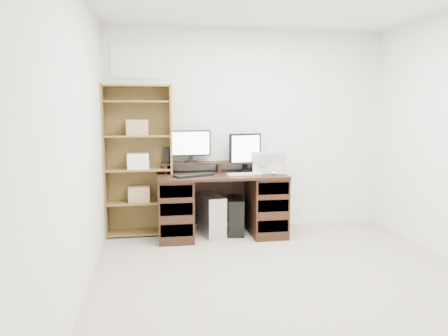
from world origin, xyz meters
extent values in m
cube|color=#AEA28B|center=(0.00, 0.00, -0.01)|extent=(3.50, 4.00, 0.02)
cube|color=white|center=(0.00, 2.01, 1.25)|extent=(3.50, 0.02, 2.50)
cube|color=white|center=(-1.76, 0.00, 1.25)|extent=(0.02, 4.00, 2.50)
cube|color=white|center=(-1.35, 1.99, 2.08)|extent=(0.60, 0.01, 0.40)
cube|color=black|center=(-0.38, 1.63, 0.73)|extent=(1.50, 0.70, 0.03)
cube|color=black|center=(-0.93, 1.63, 0.36)|extent=(0.40, 0.66, 0.72)
cube|color=black|center=(0.17, 1.63, 0.36)|extent=(0.40, 0.66, 0.72)
cube|color=black|center=(-0.38, 1.96, 0.40)|extent=(1.48, 0.02, 0.65)
cube|color=black|center=(-0.93, 1.30, 0.18)|extent=(0.36, 0.01, 0.14)
cube|color=black|center=(-0.93, 1.30, 0.42)|extent=(0.36, 0.01, 0.14)
cube|color=black|center=(-0.93, 1.30, 0.62)|extent=(0.36, 0.01, 0.14)
cube|color=black|center=(0.17, 1.30, 0.18)|extent=(0.36, 0.01, 0.14)
cube|color=black|center=(0.17, 1.30, 0.42)|extent=(0.36, 0.01, 0.14)
cube|color=black|center=(0.17, 1.30, 0.62)|extent=(0.36, 0.01, 0.14)
cube|color=black|center=(-1.03, 1.85, 0.80)|extent=(0.04, 0.20, 0.10)
cube|color=black|center=(-0.38, 1.85, 0.80)|extent=(0.04, 0.20, 0.10)
cube|color=black|center=(0.27, 1.85, 0.80)|extent=(0.04, 0.20, 0.10)
cube|color=black|center=(-0.38, 1.85, 0.86)|extent=(1.40, 0.22, 0.02)
cube|color=black|center=(-0.72, 1.86, 0.88)|extent=(0.17, 0.13, 0.01)
cube|color=black|center=(-0.72, 1.88, 0.93)|extent=(0.05, 0.03, 0.09)
cube|color=black|center=(-0.72, 1.88, 1.10)|extent=(0.49, 0.05, 0.31)
cube|color=white|center=(-0.72, 1.86, 1.10)|extent=(0.45, 0.02, 0.28)
cube|color=black|center=(-0.05, 1.81, 0.76)|extent=(0.24, 0.21, 0.02)
cube|color=black|center=(-0.05, 1.83, 0.82)|extent=(0.06, 0.05, 0.11)
cube|color=black|center=(-0.05, 1.83, 1.03)|extent=(0.42, 0.16, 0.37)
cube|color=white|center=(-0.05, 1.81, 1.03)|extent=(0.37, 0.11, 0.32)
cube|color=black|center=(-1.02, 1.88, 0.96)|extent=(0.08, 0.08, 0.18)
cube|color=black|center=(-0.72, 1.51, 0.76)|extent=(0.49, 0.34, 0.03)
cube|color=silver|center=(-0.12, 1.53, 0.76)|extent=(0.42, 0.17, 0.02)
ellipsoid|color=silver|center=(0.22, 1.50, 0.77)|extent=(0.09, 0.07, 0.03)
cube|color=beige|center=(0.20, 1.69, 0.80)|extent=(0.43, 0.35, 0.09)
cube|color=#90949A|center=(0.20, 1.69, 0.92)|extent=(0.38, 0.29, 0.15)
cube|color=#ACAEB3|center=(-0.49, 1.68, 0.24)|extent=(0.30, 0.52, 0.49)
cube|color=black|center=(-0.19, 1.71, 0.22)|extent=(0.26, 0.47, 0.44)
cube|color=#19FF33|center=(-0.22, 1.49, 0.31)|extent=(0.01, 0.01, 0.01)
cube|color=brown|center=(-1.74, 1.83, 0.90)|extent=(0.02, 0.30, 1.80)
cube|color=brown|center=(-0.96, 1.83, 0.90)|extent=(0.02, 0.30, 1.80)
cube|color=brown|center=(-1.35, 1.97, 0.90)|extent=(0.80, 0.01, 1.80)
cube|color=brown|center=(-1.35, 1.83, 0.03)|extent=(0.75, 0.28, 0.02)
cube|color=brown|center=(-1.35, 1.83, 0.40)|extent=(0.75, 0.28, 0.02)
cube|color=brown|center=(-1.35, 1.83, 0.80)|extent=(0.75, 0.28, 0.02)
cube|color=brown|center=(-1.35, 1.83, 1.20)|extent=(0.75, 0.28, 0.02)
cube|color=brown|center=(-1.35, 1.83, 1.60)|extent=(0.75, 0.28, 0.02)
cube|color=brown|center=(-1.35, 1.83, 1.78)|extent=(0.75, 0.28, 0.02)
cube|color=#A07F54|center=(-1.35, 1.83, 0.50)|extent=(0.25, 0.20, 0.18)
cube|color=white|center=(-1.35, 1.83, 0.90)|extent=(0.25, 0.20, 0.18)
cube|color=#A07F54|center=(-1.35, 1.83, 1.30)|extent=(0.25, 0.20, 0.18)
camera|label=1|loc=(-1.17, -3.41, 1.52)|focal=35.00mm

